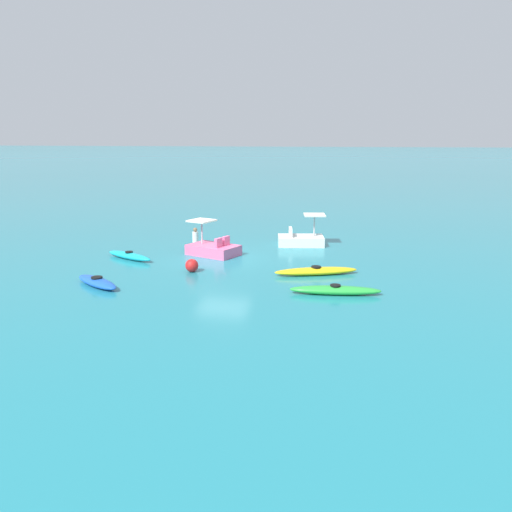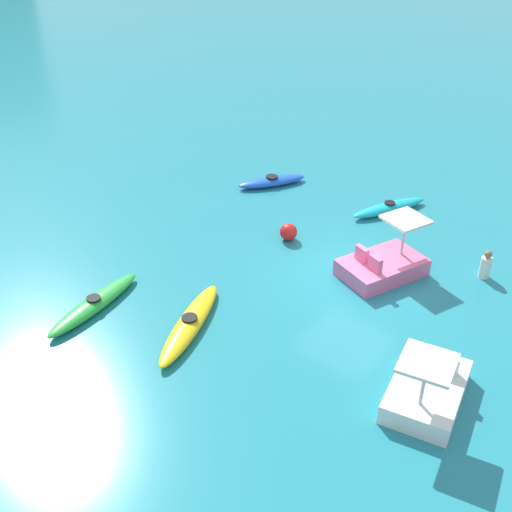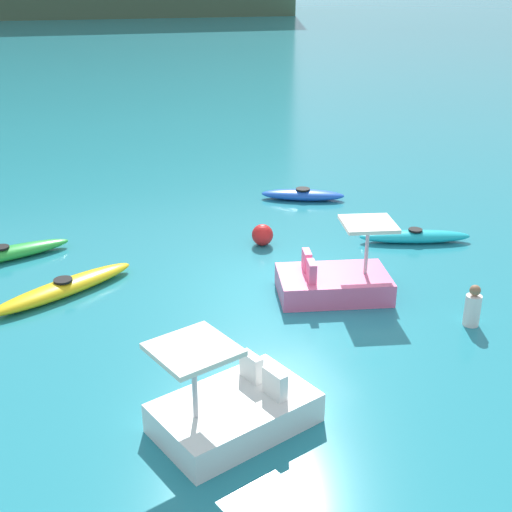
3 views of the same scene
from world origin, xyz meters
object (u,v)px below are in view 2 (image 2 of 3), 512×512
Objects in this scene: pedal_boat_white at (427,389)px; buoy_red at (288,232)px; kayak_green at (94,304)px; kayak_yellow at (190,323)px; pedal_boat_pink at (383,265)px; person_near_shore at (486,266)px; kayak_cyan at (389,208)px; kayak_blue at (272,181)px.

pedal_boat_white is 4.74× the size of buoy_red.
kayak_green is 8.84m from pedal_boat_white.
pedal_boat_pink is at bearing -26.06° from kayak_yellow.
pedal_boat_pink is 2.95m from person_near_shore.
kayak_cyan is 0.83× the size of kayak_yellow.
person_near_shore reaches higher than buoy_red.
buoy_red reaches higher than kayak_yellow.
kayak_blue is 8.61m from person_near_shore.
buoy_red is 5.99m from person_near_shore.
buoy_red is at bearing 91.81° from pedal_boat_pink.
pedal_boat_white is (-7.48, -5.00, 0.17)m from kayak_cyan.
kayak_cyan is 0.86× the size of kayak_green.
kayak_cyan is (0.86, -4.45, -0.00)m from kayak_blue.
pedal_boat_white is 5.70m from person_near_shore.
pedal_boat_pink is (3.88, 3.27, 0.00)m from pedal_boat_white.
kayak_blue is 4.53m from kayak_cyan.
kayak_yellow is 6.28× the size of buoy_red.
kayak_cyan is at bearing 33.76° from pedal_boat_white.
pedal_boat_pink is (5.34, -2.61, 0.17)m from kayak_yellow.
pedal_boat_white reaches higher than buoy_red.
person_near_shore reaches higher than kayak_cyan.
kayak_green is (-1.00, 2.60, -0.00)m from kayak_yellow.
pedal_boat_pink reaches higher than person_near_shore.
pedal_boat_white is at bearing -125.00° from kayak_blue.
kayak_cyan is 4.51m from person_near_shore.
pedal_boat_white is 0.96× the size of pedal_boat_pink.
pedal_boat_pink is (6.34, -5.21, 0.17)m from kayak_green.
buoy_red is (-0.10, 3.32, -0.06)m from pedal_boat_pink.
kayak_blue is at bearing 23.81° from kayak_yellow.
pedal_boat_white is 3.02× the size of person_near_shore.
kayak_yellow is 1.27× the size of pedal_boat_pink.
kayak_blue is 2.93× the size of person_near_shore.
kayak_cyan is 3.31× the size of person_near_shore.
kayak_cyan is 4.03m from buoy_red.
pedal_boat_white reaches higher than person_near_shore.
person_near_shore reaches higher than kayak_blue.
kayak_green is at bearing 106.19° from pedal_boat_white.
kayak_blue is 0.73× the size of kayak_yellow.
kayak_blue is at bearing 6.08° from kayak_green.
person_near_shore is at bearing -43.14° from kayak_green.
pedal_boat_pink is at bearing -88.19° from buoy_red.
kayak_cyan is at bearing -5.64° from kayak_yellow.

